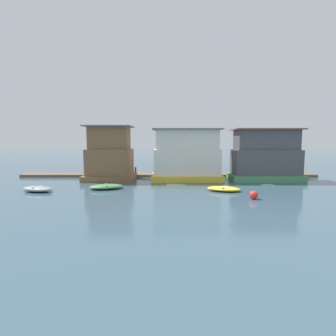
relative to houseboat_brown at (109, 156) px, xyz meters
The scene contains 11 objects.
ground_plane 6.67m from the houseboat_brown, ahead, with size 200.00×200.00×0.00m, color #385160.
dock_walkway 7.21m from the houseboat_brown, 25.10° to the left, with size 33.80×2.01×0.30m, color brown.
houseboat_brown is the anchor object (origin of this frame).
houseboat_yellow 8.04m from the houseboat_brown, ahead, with size 7.27×3.75×5.35m.
houseboat_green 16.26m from the houseboat_brown, ahead, with size 7.22×3.66×5.36m.
dinghy_grey 8.23m from the houseboat_brown, 124.78° to the right, with size 2.93×2.02×0.44m.
dinghy_green 5.89m from the houseboat_brown, 81.44° to the right, with size 3.09×2.16×0.43m.
dinghy_yellow 12.58m from the houseboat_brown, 30.30° to the right, with size 3.01×2.21×0.38m.
mooring_post_far_left 18.75m from the houseboat_brown, ahead, with size 0.28×0.28×1.23m, color brown.
mooring_post_centre 3.53m from the houseboat_brown, 33.52° to the left, with size 0.20×0.20×1.21m, color brown.
buoy_red 15.43m from the houseboat_brown, 37.21° to the right, with size 0.60×0.60×0.60m, color red.
Camera 1 is at (-0.07, -27.15, 4.09)m, focal length 28.00 mm.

